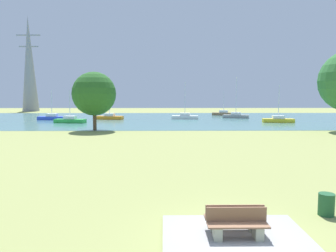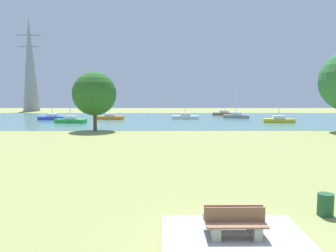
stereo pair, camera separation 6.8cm
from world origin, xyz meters
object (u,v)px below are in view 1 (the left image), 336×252
sailboat_yellow (278,120)px  sailboat_blue (52,117)px  litter_bin (326,204)px  sailboat_green (70,120)px  sailboat_brown (224,113)px  sailboat_gray (236,116)px  sailboat_orange (110,117)px  tree_east_far (94,94)px  sailboat_white (185,117)px  bench_facing_inland (237,226)px  electricity_pylon (29,64)px  bench_facing_water (234,219)px

sailboat_yellow → sailboat_blue: 38.31m
litter_bin → sailboat_green: (-20.52, 39.65, 0.04)m
sailboat_brown → sailboat_gray: bearing=-84.3°
sailboat_blue → sailboat_orange: bearing=6.0°
tree_east_far → sailboat_white: bearing=57.2°
bench_facing_inland → sailboat_white: sailboat_white is taller
bench_facing_inland → electricity_pylon: electricity_pylon is taller
sailboat_blue → electricity_pylon: bearing=117.3°
sailboat_gray → sailboat_brown: (-0.83, 8.27, -0.03)m
bench_facing_water → tree_east_far: size_ratio=0.25×
bench_facing_water → sailboat_yellow: bearing=69.0°
litter_bin → sailboat_brown: 59.07m
bench_facing_water → sailboat_gray: (11.51, 51.93, 0.00)m
sailboat_brown → litter_bin: bearing=-96.8°
bench_facing_water → electricity_pylon: size_ratio=0.07×
sailboat_orange → tree_east_far: bearing=-86.2°
sailboat_white → sailboat_gray: 10.14m
sailboat_orange → litter_bin: bearing=-71.7°
sailboat_white → tree_east_far: size_ratio=0.96×
sailboat_brown → electricity_pylon: 54.59m
litter_bin → sailboat_green: sailboat_green is taller
litter_bin → sailboat_brown: bearing=83.2°
litter_bin → tree_east_far: 32.43m
sailboat_white → electricity_pylon: 52.06m
litter_bin → sailboat_blue: bearing=119.0°
electricity_pylon → sailboat_gray: bearing=-29.3°
electricity_pylon → sailboat_white: bearing=-37.2°
litter_bin → sailboat_gray: size_ratio=0.10×
tree_east_far → sailboat_blue: bearing=122.9°
sailboat_yellow → electricity_pylon: 67.95m
bench_facing_water → sailboat_green: sailboat_green is taller
bench_facing_water → bench_facing_inland: size_ratio=1.00×
bench_facing_water → sailboat_brown: sailboat_brown is taller
sailboat_green → sailboat_yellow: size_ratio=0.86×
bench_facing_water → tree_east_far: tree_east_far is taller
sailboat_green → litter_bin: bearing=-62.6°
sailboat_green → tree_east_far: bearing=-60.5°
electricity_pylon → sailboat_brown: bearing=-22.0°
bench_facing_water → sailboat_brown: bearing=79.9°
litter_bin → sailboat_yellow: (12.30, 40.03, 0.05)m
bench_facing_water → sailboat_brown: size_ratio=0.34×
litter_bin → sailboat_orange: (-15.59, 47.09, 0.07)m
sailboat_gray → sailboat_blue: sailboat_gray is taller
bench_facing_inland → tree_east_far: size_ratio=0.25×
sailboat_white → sailboat_green: 20.29m
sailboat_brown → electricity_pylon: electricity_pylon is taller
electricity_pylon → tree_east_far: bearing=-60.7°
sailboat_blue → tree_east_far: size_ratio=0.73×
sailboat_brown → sailboat_yellow: sailboat_yellow is taller
sailboat_orange → sailboat_white: bearing=3.7°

